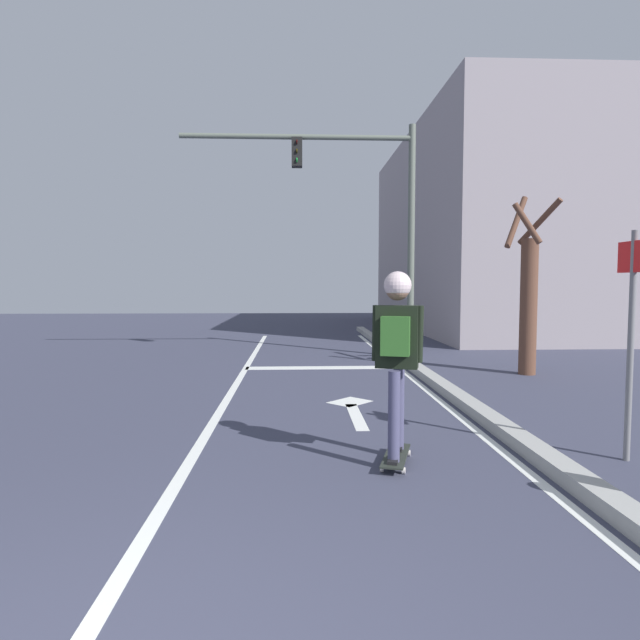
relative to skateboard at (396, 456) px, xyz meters
name	(u,v)px	position (x,y,z in m)	size (l,w,h in m)	color
lane_line_center	(225,402)	(-1.99, 2.74, -0.07)	(0.12, 20.00, 0.01)	silver
lane_line_curbside	(439,400)	(1.16, 2.74, -0.07)	(0.12, 20.00, 0.01)	silver
stop_bar	(326,368)	(-0.34, 5.89, -0.07)	(3.29, 0.40, 0.01)	silver
lane_arrow_stem	(356,416)	(-0.17, 1.84, -0.07)	(0.16, 1.40, 0.01)	silver
lane_arrow_head	(350,402)	(-0.17, 2.69, -0.07)	(0.56, 0.44, 0.01)	silver
curb_strip	(456,396)	(1.41, 2.74, 0.00)	(0.24, 24.00, 0.14)	#9A9B97
skateboard	(396,456)	(0.00, 0.00, 0.00)	(0.42, 0.79, 0.09)	#252B25
skater	(397,338)	(0.00, -0.01, 1.14)	(0.46, 0.63, 1.75)	#454565
traffic_signal_mast	(358,197)	(0.48, 7.39, 3.65)	(5.36, 0.34, 5.36)	#5A6357
street_sign_post	(632,311)	(2.26, -0.01, 1.39)	(0.06, 0.44, 2.23)	slate
roadside_tree	(528,296)	(3.44, 4.95, 1.42)	(1.02, 1.02, 3.42)	brown
building_block	(554,233)	(9.12, 15.66, 3.64)	(11.63, 13.95, 7.42)	gray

